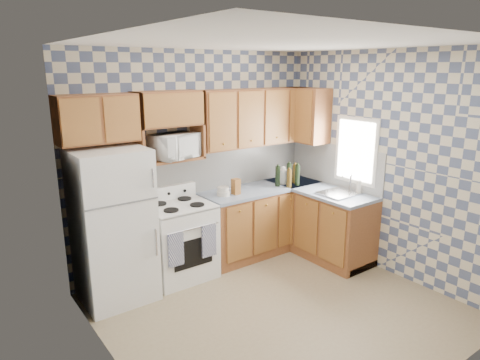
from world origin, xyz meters
The scene contains 31 objects.
floor centered at (0.00, 0.00, 0.00)m, with size 3.40×3.40×0.00m, color #857151.
back_wall centered at (0.00, 1.60, 1.35)m, with size 3.40×0.02×2.70m, color #4E5A7D.
right_wall centered at (1.70, 0.00, 1.35)m, with size 0.02×3.20×2.70m, color #4E5A7D.
backsplash_back centered at (0.40, 1.59, 1.20)m, with size 2.60×0.01×0.56m, color silver.
backsplash_right centered at (1.69, 0.80, 1.20)m, with size 0.01×1.60×0.56m, color silver.
refrigerator centered at (-1.27, 1.25, 0.84)m, with size 0.75×0.70×1.68m, color white.
stove_body centered at (-0.47, 1.28, 0.45)m, with size 0.76×0.65×0.90m, color white.
cooktop centered at (-0.47, 1.28, 0.91)m, with size 0.76×0.65×0.03m, color silver.
backguard centered at (-0.47, 1.55, 1.00)m, with size 0.76×0.08×0.17m, color white.
dish_towel_left centered at (-0.70, 0.93, 0.53)m, with size 0.19×0.03×0.40m, color navy.
dish_towel_right centered at (-0.27, 0.93, 0.53)m, with size 0.19×0.03×0.40m, color navy.
base_cabinets_back centered at (0.82, 1.30, 0.44)m, with size 1.75×0.60×0.88m, color brown.
base_cabinets_right centered at (1.40, 0.80, 0.44)m, with size 0.60×1.60×0.88m, color brown.
countertop_back centered at (0.82, 1.30, 0.90)m, with size 1.77×0.63×0.04m, color slate.
countertop_right centered at (1.40, 0.80, 0.90)m, with size 0.63×1.60×0.04m, color slate.
upper_cabinets_back centered at (0.82, 1.44, 1.85)m, with size 1.75×0.33×0.74m, color brown.
upper_cabinets_fridge centered at (-1.29, 1.44, 1.97)m, with size 0.82×0.33×0.50m, color brown.
upper_cabinets_right centered at (1.53, 1.25, 1.85)m, with size 0.33×0.70×0.74m, color brown.
microwave_shelf centered at (-0.47, 1.44, 1.44)m, with size 0.80×0.33×0.03m, color brown.
microwave centered at (-0.42, 1.40, 1.60)m, with size 0.53×0.36×0.29m, color white.
sink centered at (1.40, 0.45, 0.93)m, with size 0.48×0.40×0.03m, color #B7B7BC.
window centered at (1.69, 0.45, 1.45)m, with size 0.02×0.66×0.86m, color white.
bottle_0 centered at (1.17, 1.14, 1.07)m, with size 0.07×0.07×0.31m, color black.
bottle_1 centered at (1.27, 1.08, 1.06)m, with size 0.07×0.07×0.29m, color black.
bottle_2 centered at (1.32, 1.18, 1.05)m, with size 0.07×0.07×0.27m, color #543C14.
bottle_3 centered at (1.10, 1.06, 1.04)m, with size 0.07×0.07×0.25m, color #543C14.
bottle_4 centered at (1.02, 1.20, 1.06)m, with size 0.07×0.07×0.28m, color black.
knife_block centered at (0.34, 1.22, 1.02)m, with size 0.09×0.09×0.20m, color brown.
electric_kettle centered at (1.18, 1.26, 1.02)m, with size 0.15×0.15×0.19m, color white.
food_containers centered at (0.17, 1.27, 0.98)m, with size 0.17×0.17×0.11m, color beige, non-canonical shape.
soap_bottle centered at (1.62, 0.32, 1.01)m, with size 0.06×0.06×0.17m, color beige.
Camera 1 is at (-2.73, -3.02, 2.47)m, focal length 32.00 mm.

